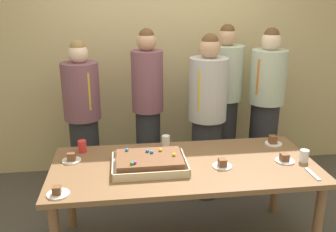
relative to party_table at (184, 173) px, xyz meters
name	(u,v)px	position (x,y,z in m)	size (l,w,h in m)	color
interior_back_panel	(161,41)	(0.00, 1.60, 0.84)	(8.00, 0.12, 3.00)	#CCB784
party_table	(184,173)	(0.00, 0.00, 0.00)	(2.05, 0.91, 0.74)	brown
sheet_cake	(149,162)	(-0.27, -0.02, 0.12)	(0.56, 0.41, 0.12)	beige
plated_slice_near_left	(285,159)	(0.79, -0.06, 0.10)	(0.15, 0.15, 0.07)	white
plated_slice_near_right	(222,164)	(0.28, -0.09, 0.10)	(0.15, 0.15, 0.07)	white
plated_slice_far_left	(273,141)	(0.84, 0.29, 0.10)	(0.15, 0.15, 0.08)	white
plated_slice_far_right	(58,192)	(-0.91, -0.35, 0.10)	(0.15, 0.15, 0.07)	white
plated_slice_center_front	(72,158)	(-0.88, 0.17, 0.10)	(0.15, 0.15, 0.07)	white
drink_cup_nearest	(166,141)	(-0.10, 0.36, 0.13)	(0.07, 0.07, 0.10)	white
drink_cup_middle	(82,146)	(-0.81, 0.34, 0.13)	(0.07, 0.07, 0.10)	red
drink_cup_far_end	(304,156)	(0.94, -0.08, 0.13)	(0.07, 0.07, 0.10)	white
cake_server_utensil	(313,174)	(0.90, -0.29, 0.08)	(0.03, 0.20, 0.01)	silver
person_serving_front	(83,118)	(-0.86, 1.03, 0.15)	(0.37, 0.37, 1.59)	#28282D
person_green_shirt_behind	(224,102)	(0.64, 1.18, 0.21)	(0.38, 0.38, 1.71)	#28282D
person_striped_tie_right	(148,110)	(-0.21, 1.00, 0.22)	(0.31, 0.31, 1.69)	#28282D
person_far_right_suit	(207,117)	(0.36, 0.78, 0.19)	(0.37, 0.37, 1.66)	#28282D
person_back_corner	(265,107)	(1.04, 1.00, 0.20)	(0.37, 0.37, 1.69)	#28282D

